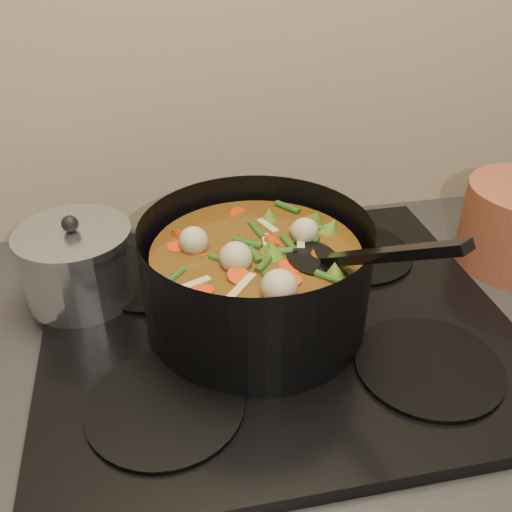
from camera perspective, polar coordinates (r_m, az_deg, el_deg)
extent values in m
cube|color=black|center=(0.81, 2.01, -8.67)|extent=(2.64, 0.64, 0.05)
cube|color=black|center=(0.79, 2.06, -6.77)|extent=(0.62, 0.54, 0.02)
cylinder|color=black|center=(0.67, -9.06, -14.54)|extent=(0.18, 0.18, 0.01)
cylinder|color=black|center=(0.74, 16.86, -10.43)|extent=(0.18, 0.18, 0.01)
cylinder|color=black|center=(0.87, -10.23, -2.00)|extent=(0.18, 0.18, 0.01)
cylinder|color=black|center=(0.92, 9.90, 0.28)|extent=(0.18, 0.18, 0.01)
cylinder|color=black|center=(0.74, 0.00, -1.89)|extent=(0.37, 0.37, 0.15)
cylinder|color=black|center=(0.78, 0.00, -6.02)|extent=(0.29, 0.29, 0.01)
cylinder|color=brown|center=(0.74, 0.00, -2.66)|extent=(0.27, 0.27, 0.10)
cylinder|color=#EB430B|center=(0.73, 3.03, 0.74)|extent=(0.03, 0.03, 0.03)
cylinder|color=#EB430B|center=(0.77, 2.57, 2.84)|extent=(0.04, 0.04, 0.03)
cylinder|color=#EB430B|center=(0.80, -2.40, 4.07)|extent=(0.04, 0.04, 0.03)
cylinder|color=#EB430B|center=(0.74, -3.95, 1.25)|extent=(0.03, 0.04, 0.03)
cylinder|color=#EB430B|center=(0.69, -6.33, -1.33)|extent=(0.04, 0.04, 0.03)
cylinder|color=#EB430B|center=(0.69, -0.79, -1.30)|extent=(0.04, 0.04, 0.03)
cylinder|color=#EB430B|center=(0.67, 3.42, -2.22)|extent=(0.04, 0.04, 0.03)
cylinder|color=#EB430B|center=(0.72, 8.05, -0.06)|extent=(0.04, 0.03, 0.03)
cylinder|color=#EB430B|center=(0.75, 3.07, 1.93)|extent=(0.04, 0.04, 0.03)
cylinder|color=#EB430B|center=(0.79, -0.17, 3.73)|extent=(0.04, 0.04, 0.03)
cylinder|color=#EB430B|center=(0.74, -2.34, 1.45)|extent=(0.03, 0.03, 0.03)
cylinder|color=#EB430B|center=(0.71, -5.57, -0.09)|extent=(0.04, 0.04, 0.03)
cylinder|color=#EB430B|center=(0.65, -4.69, -3.66)|extent=(0.04, 0.04, 0.03)
sphere|color=tan|center=(0.72, 4.78, 1.81)|extent=(0.04, 0.04, 0.04)
sphere|color=tan|center=(0.76, -2.53, 3.36)|extent=(0.04, 0.04, 0.04)
sphere|color=tan|center=(0.67, -3.10, -0.93)|extent=(0.04, 0.04, 0.04)
sphere|color=tan|center=(0.70, 4.88, 0.62)|extent=(0.04, 0.04, 0.04)
cone|color=#4E771D|center=(0.65, -1.91, -2.86)|extent=(0.04, 0.04, 0.03)
cone|color=#4E771D|center=(0.69, 6.41, -0.53)|extent=(0.04, 0.04, 0.03)
cone|color=#4E771D|center=(0.78, 3.34, 3.72)|extent=(0.04, 0.04, 0.03)
cone|color=#4E771D|center=(0.76, -4.75, 3.15)|extent=(0.04, 0.04, 0.03)
cone|color=#4E771D|center=(0.67, -5.50, -1.49)|extent=(0.04, 0.04, 0.03)
cone|color=#4E771D|center=(0.65, 3.81, -2.37)|extent=(0.04, 0.04, 0.03)
cylinder|color=#284F17|center=(0.75, 1.69, 2.39)|extent=(0.01, 0.04, 0.01)
cylinder|color=#284F17|center=(0.80, -2.41, 4.44)|extent=(0.04, 0.03, 0.01)
cylinder|color=#284F17|center=(0.74, -5.88, 2.04)|extent=(0.04, 0.02, 0.01)
cylinder|color=#284F17|center=(0.69, -4.68, -0.47)|extent=(0.03, 0.04, 0.01)
cylinder|color=#284F17|center=(0.68, -0.91, -1.15)|extent=(0.03, 0.04, 0.01)
cylinder|color=#284F17|center=(0.65, 5.11, -3.08)|extent=(0.04, 0.02, 0.01)
cylinder|color=#284F17|center=(0.71, 6.59, 0.42)|extent=(0.04, 0.03, 0.01)
cylinder|color=#284F17|center=(0.75, 3.56, 2.54)|extent=(0.01, 0.04, 0.01)
cylinder|color=#284F17|center=(0.75, -0.09, 2.61)|extent=(0.04, 0.03, 0.01)
cylinder|color=#284F17|center=(0.77, -5.78, 3.32)|extent=(0.04, 0.02, 0.01)
cylinder|color=#284F17|center=(0.71, -6.57, 0.22)|extent=(0.02, 0.04, 0.01)
cylinder|color=#284F17|center=(0.67, -2.86, -1.65)|extent=(0.03, 0.04, 0.01)
cylinder|color=#284F17|center=(0.68, 1.12, -1.12)|extent=(0.04, 0.02, 0.01)
cube|color=tan|center=(0.70, -5.68, -0.21)|extent=(0.04, 0.01, 0.00)
cube|color=tan|center=(0.66, 2.29, -2.37)|extent=(0.02, 0.04, 0.00)
cube|color=tan|center=(0.74, 5.12, 2.00)|extent=(0.04, 0.03, 0.00)
cube|color=tan|center=(0.77, -2.51, 3.32)|extent=(0.04, 0.04, 0.00)
cube|color=tan|center=(0.69, -5.23, -0.88)|extent=(0.03, 0.04, 0.00)
ellipsoid|color=black|center=(0.70, 5.66, -0.31)|extent=(0.07, 0.09, 0.01)
cube|color=black|center=(0.63, 13.12, 0.16)|extent=(0.11, 0.16, 0.11)
cylinder|color=silver|center=(0.83, -17.30, -1.11)|extent=(0.15, 0.15, 0.10)
cylinder|color=silver|center=(0.81, -17.91, 2.04)|extent=(0.16, 0.16, 0.01)
sphere|color=black|center=(0.80, -18.11, 3.09)|extent=(0.02, 0.02, 0.02)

